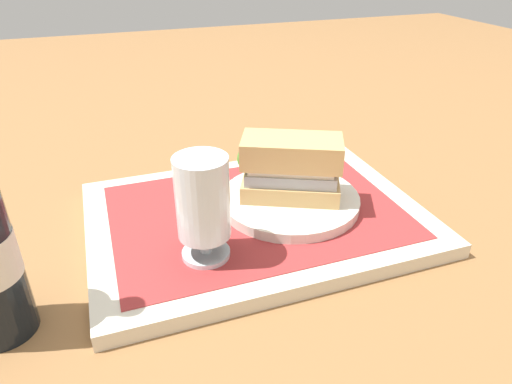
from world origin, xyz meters
The scene contains 6 objects.
ground_plane centered at (0.00, 0.00, 0.00)m, with size 3.00×3.00×0.00m, color olive.
tray centered at (0.00, 0.00, 0.01)m, with size 0.44×0.32×0.02m, color beige.
placemat centered at (0.00, 0.00, 0.02)m, with size 0.38×0.27×0.00m, color #9E2D2D.
plate centered at (-0.05, 0.00, 0.03)m, with size 0.19×0.19×0.01m, color silver.
sandwich centered at (-0.05, 0.00, 0.08)m, with size 0.14×0.11×0.08m.
beer_glass centered at (0.09, 0.07, 0.09)m, with size 0.06×0.06×0.12m.
Camera 1 is at (0.18, 0.50, 0.35)m, focal length 32.33 mm.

